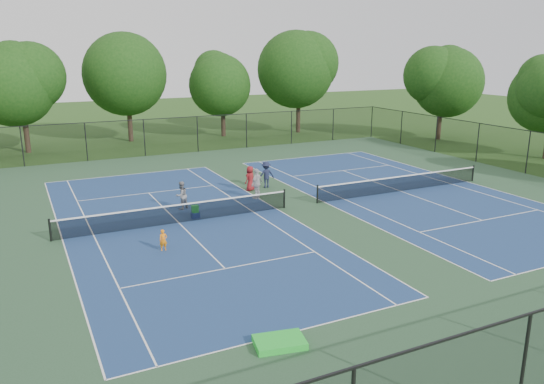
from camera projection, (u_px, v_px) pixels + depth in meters
name	position (u px, v px, depth m)	size (l,w,h in m)	color
ground	(301.00, 206.00, 29.51)	(140.00, 140.00, 0.00)	#234716
court_pad	(301.00, 206.00, 29.51)	(36.00, 36.00, 0.01)	#29492D
tennis_court_left	(179.00, 221.00, 26.51)	(12.00, 23.83, 1.07)	navy
tennis_court_right	(401.00, 190.00, 32.45)	(12.00, 23.83, 1.07)	navy
perimeter_fence	(301.00, 178.00, 29.09)	(36.08, 36.08, 3.02)	black
tree_back_a	(20.00, 80.00, 43.24)	(6.80, 6.80, 9.15)	#2D2116
tree_back_b	(126.00, 70.00, 48.65)	(7.60, 7.60, 10.03)	#2D2116
tree_back_c	(222.00, 81.00, 51.89)	(6.00, 6.00, 8.40)	#2D2116
tree_back_d	(299.00, 66.00, 54.07)	(7.80, 7.80, 10.37)	#2D2116
tree_side_e	(443.00, 78.00, 49.91)	(6.60, 6.60, 8.87)	#2D2116
child_player	(163.00, 240.00, 22.79)	(0.35, 0.23, 0.95)	orange
instructor	(181.00, 195.00, 28.69)	(0.75, 0.58, 1.54)	gray
bystander_a	(257.00, 184.00, 30.71)	(1.05, 0.44, 1.79)	silver
bystander_b	(266.00, 175.00, 33.18)	(1.08, 0.62, 1.67)	#1B203B
bystander_c	(250.00, 178.00, 32.47)	(0.75, 0.49, 1.54)	maroon
ball_crate	(195.00, 215.00, 27.26)	(0.41, 0.30, 0.32)	navy
ball_hopper	(195.00, 209.00, 27.17)	(0.34, 0.28, 0.37)	green
green_tarp	(280.00, 342.00, 15.52)	(1.48, 0.97, 0.20)	green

